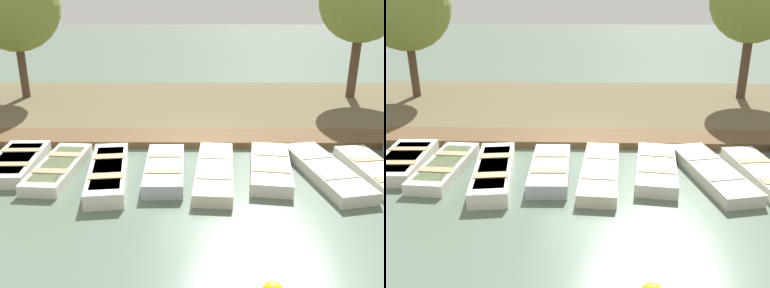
# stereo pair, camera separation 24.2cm
# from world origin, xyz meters

# --- Properties ---
(ground_plane) EXTENTS (80.00, 80.00, 0.00)m
(ground_plane) POSITION_xyz_m (0.00, 0.00, 0.00)
(ground_plane) COLOR #566B5B
(shore_bank) EXTENTS (8.00, 24.00, 0.22)m
(shore_bank) POSITION_xyz_m (-5.00, 0.00, 0.11)
(shore_bank) COLOR brown
(shore_bank) RESTS_ON ground_plane
(dock_walkway) EXTENTS (1.35, 17.86, 0.24)m
(dock_walkway) POSITION_xyz_m (-1.24, 0.00, 0.12)
(dock_walkway) COLOR brown
(dock_walkway) RESTS_ON ground_plane
(rowboat_1) EXTENTS (2.73, 1.33, 0.38)m
(rowboat_1) POSITION_xyz_m (0.95, -5.12, 0.19)
(rowboat_1) COLOR silver
(rowboat_1) RESTS_ON ground_plane
(rowboat_2) EXTENTS (3.05, 1.22, 0.35)m
(rowboat_2) POSITION_xyz_m (1.26, -3.81, 0.17)
(rowboat_2) COLOR silver
(rowboat_2) RESTS_ON ground_plane
(rowboat_3) EXTENTS (3.45, 1.37, 0.43)m
(rowboat_3) POSITION_xyz_m (1.65, -2.34, 0.21)
(rowboat_3) COLOR silver
(rowboat_3) RESTS_ON ground_plane
(rowboat_4) EXTENTS (2.84, 1.10, 0.41)m
(rowboat_4) POSITION_xyz_m (1.39, -0.84, 0.20)
(rowboat_4) COLOR #B2BCC1
(rowboat_4) RESTS_ON ground_plane
(rowboat_5) EXTENTS (3.56, 1.22, 0.35)m
(rowboat_5) POSITION_xyz_m (1.45, 0.54, 0.17)
(rowboat_5) COLOR beige
(rowboat_5) RESTS_ON ground_plane
(rowboat_6) EXTENTS (3.07, 1.45, 0.37)m
(rowboat_6) POSITION_xyz_m (1.20, 2.10, 0.18)
(rowboat_6) COLOR silver
(rowboat_6) RESTS_ON ground_plane
(rowboat_7) EXTENTS (3.66, 1.74, 0.35)m
(rowboat_7) POSITION_xyz_m (1.39, 3.59, 0.17)
(rowboat_7) COLOR beige
(rowboat_7) RESTS_ON ground_plane
(rowboat_8) EXTENTS (3.53, 1.42, 0.35)m
(rowboat_8) POSITION_xyz_m (1.57, 4.94, 0.17)
(rowboat_8) COLOR silver
(rowboat_8) RESTS_ON ground_plane
(park_tree_far_left) EXTENTS (3.73, 3.73, 5.93)m
(park_tree_far_left) POSITION_xyz_m (-6.12, -7.44, 4.05)
(park_tree_far_left) COLOR #4C3828
(park_tree_far_left) RESTS_ON ground_plane
(park_tree_left) EXTENTS (3.49, 3.49, 6.04)m
(park_tree_left) POSITION_xyz_m (-6.32, 6.80, 4.27)
(park_tree_left) COLOR #4C3828
(park_tree_left) RESTS_ON ground_plane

